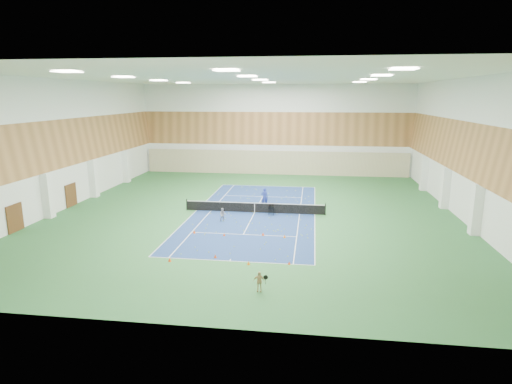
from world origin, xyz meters
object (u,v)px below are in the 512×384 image
coach (265,197)px  child_court (223,215)px  tennis_net (255,207)px  ball_cart (271,210)px  child_apron (259,281)px

coach → child_court: (-2.95, -5.56, -0.33)m
tennis_net → child_court: 3.88m
child_court → ball_cart: (3.91, 2.51, -0.15)m
ball_cart → child_apron: bearing=-89.6°
tennis_net → ball_cart: 1.71m
tennis_net → child_court: child_court is taller
tennis_net → child_apron: size_ratio=11.06×
tennis_net → ball_cart: size_ratio=14.76×
child_apron → ball_cart: 15.38m
child_court → coach: bearing=52.7°
coach → tennis_net: bearing=75.6°
child_court → ball_cart: size_ratio=1.34×
child_court → child_apron: size_ratio=1.01×
coach → ball_cart: 3.24m
tennis_net → coach: 2.56m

